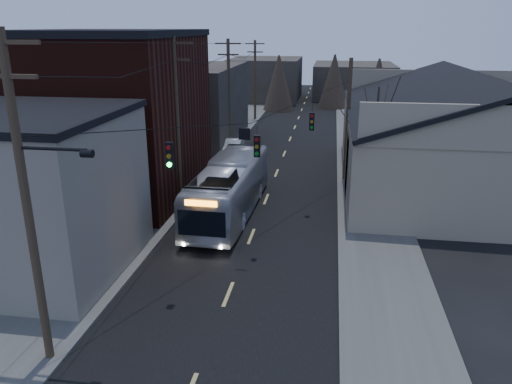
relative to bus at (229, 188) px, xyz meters
The scene contains 13 objects.
road_surface 13.14m from the bus, 82.13° to the left, with size 9.00×110.00×0.02m, color black.
sidewalk_left 13.84m from the bus, 110.05° to the left, with size 4.00×110.00×0.12m, color #474744.
sidewalk_right 15.42m from the bus, 57.32° to the left, with size 4.00×110.00×0.12m, color #474744.
building_clapboard 11.00m from the bus, 131.75° to the right, with size 8.00×8.00×7.00m, color slate.
building_brick 9.36m from the bus, 160.45° to the left, with size 10.00×12.00×10.00m, color black.
building_left_far 20.52m from the bus, 112.19° to the left, with size 9.00×14.00×7.00m, color #302B26.
warehouse 16.81m from the bus, 28.17° to the left, with size 16.16×20.60×7.73m.
building_far_left 48.12m from the bus, 95.03° to the left, with size 10.00×12.00×6.00m, color #302B26.
building_far_right 53.65m from the bus, 80.57° to the left, with size 12.00×14.00×5.00m, color #302B26.
bare_tree 9.01m from the bus, 19.39° to the left, with size 0.40×0.40×7.20m, color black.
utility_lines 7.93m from the bus, 100.65° to the left, with size 11.24×45.28×10.50m.
bus is the anchor object (origin of this frame).
parked_car 14.31m from the bus, 100.14° to the left, with size 1.37×3.93×1.29m, color #B3B7BC.
Camera 1 is at (3.84, -9.78, 10.52)m, focal length 35.00 mm.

